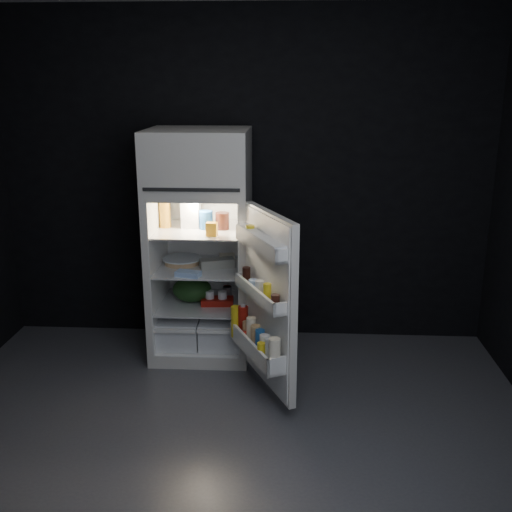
# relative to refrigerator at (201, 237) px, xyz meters

# --- Properties ---
(floor) EXTENTS (4.00, 3.40, 0.00)m
(floor) POSITION_rel_refrigerator_xyz_m (0.32, -1.32, -0.96)
(floor) COLOR #4C4C51
(floor) RESTS_ON ground
(wall_back) EXTENTS (4.00, 0.00, 2.70)m
(wall_back) POSITION_rel_refrigerator_xyz_m (0.32, 0.38, 0.39)
(wall_back) COLOR black
(wall_back) RESTS_ON ground
(wall_front) EXTENTS (4.00, 0.00, 2.70)m
(wall_front) POSITION_rel_refrigerator_xyz_m (0.32, -3.02, 0.39)
(wall_front) COLOR black
(wall_front) RESTS_ON ground
(refrigerator) EXTENTS (0.76, 0.71, 1.78)m
(refrigerator) POSITION_rel_refrigerator_xyz_m (0.00, 0.00, 0.00)
(refrigerator) COLOR silver
(refrigerator) RESTS_ON ground
(fridge_door) EXTENTS (0.48, 0.73, 1.22)m
(fridge_door) POSITION_rel_refrigerator_xyz_m (0.53, -0.71, -0.28)
(fridge_door) COLOR silver
(fridge_door) RESTS_ON ground
(milk_jug) EXTENTS (0.14, 0.14, 0.24)m
(milk_jug) POSITION_rel_refrigerator_xyz_m (-0.07, 0.02, 0.19)
(milk_jug) COLOR white
(milk_jug) RESTS_ON refrigerator
(mayo_jar) EXTENTS (0.12, 0.12, 0.14)m
(mayo_jar) POSITION_rel_refrigerator_xyz_m (0.05, -0.03, 0.14)
(mayo_jar) COLOR #1C539A
(mayo_jar) RESTS_ON refrigerator
(jam_jar) EXTENTS (0.12, 0.12, 0.13)m
(jam_jar) POSITION_rel_refrigerator_xyz_m (0.18, -0.03, 0.14)
(jam_jar) COLOR black
(jam_jar) RESTS_ON refrigerator
(amber_bottle) EXTENTS (0.10, 0.10, 0.22)m
(amber_bottle) POSITION_rel_refrigerator_xyz_m (-0.27, 0.01, 0.18)
(amber_bottle) COLOR #C0811E
(amber_bottle) RESTS_ON refrigerator
(small_carton) EXTENTS (0.08, 0.07, 0.10)m
(small_carton) POSITION_rel_refrigerator_xyz_m (0.12, -0.24, 0.12)
(small_carton) COLOR orange
(small_carton) RESTS_ON refrigerator
(egg_carton) EXTENTS (0.28, 0.18, 0.07)m
(egg_carton) POSITION_rel_refrigerator_xyz_m (0.13, -0.07, -0.19)
(egg_carton) COLOR gray
(egg_carton) RESTS_ON refrigerator
(pie) EXTENTS (0.29, 0.29, 0.04)m
(pie) POSITION_rel_refrigerator_xyz_m (-0.16, 0.02, -0.21)
(pie) COLOR tan
(pie) RESTS_ON refrigerator
(flat_package) EXTENTS (0.20, 0.14, 0.04)m
(flat_package) POSITION_rel_refrigerator_xyz_m (-0.06, -0.30, -0.21)
(flat_package) COLOR #96B7E8
(flat_package) RESTS_ON refrigerator
(wrapped_pkg) EXTENTS (0.14, 0.12, 0.05)m
(wrapped_pkg) POSITION_rel_refrigerator_xyz_m (0.19, 0.13, -0.20)
(wrapped_pkg) COLOR #F1E6C5
(wrapped_pkg) RESTS_ON refrigerator
(produce_bag) EXTENTS (0.35, 0.32, 0.20)m
(produce_bag) POSITION_rel_refrigerator_xyz_m (-0.08, -0.02, -0.43)
(produce_bag) COLOR #193815
(produce_bag) RESTS_ON refrigerator
(yogurt_tray) EXTENTS (0.26, 0.15, 0.05)m
(yogurt_tray) POSITION_rel_refrigerator_xyz_m (0.13, -0.08, -0.50)
(yogurt_tray) COLOR #9B160D
(yogurt_tray) RESTS_ON refrigerator
(small_can_red) EXTENTS (0.08, 0.08, 0.09)m
(small_can_red) POSITION_rel_refrigerator_xyz_m (0.19, 0.10, -0.48)
(small_can_red) COLOR #9B160D
(small_can_red) RESTS_ON refrigerator
(small_can_silver) EXTENTS (0.09, 0.09, 0.09)m
(small_can_silver) POSITION_rel_refrigerator_xyz_m (0.19, 0.09, -0.48)
(small_can_silver) COLOR #B9BABE
(small_can_silver) RESTS_ON refrigerator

